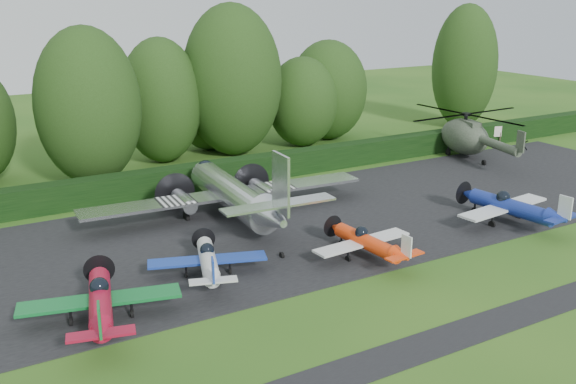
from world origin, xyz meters
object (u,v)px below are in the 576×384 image
light_plane_white (208,260)px  sign_board (486,133)px  transport_plane (234,194)px  helicopter (465,134)px  light_plane_blue (511,206)px  light_plane_orange (367,242)px  light_plane_red (100,301)px

light_plane_white → sign_board: 39.76m
transport_plane → helicopter: size_ratio=1.33×
transport_plane → light_plane_blue: 18.46m
light_plane_blue → light_plane_white: bearing=-179.6°
transport_plane → light_plane_blue: size_ratio=2.48×
light_plane_orange → light_plane_blue: 11.74m
light_plane_orange → light_plane_blue: (11.74, -0.05, 0.21)m
light_plane_red → sign_board: size_ratio=2.31×
light_plane_red → light_plane_orange: size_ratio=1.16×
light_plane_blue → helicopter: size_ratio=0.54×
light_plane_white → helicopter: (31.41, 12.84, 1.21)m
light_plane_red → sign_board: (43.06, 17.47, 0.10)m
helicopter → sign_board: 5.90m
transport_plane → light_plane_orange: size_ratio=2.98×
light_plane_blue → light_plane_red: bearing=-173.4°
light_plane_blue → sign_board: light_plane_blue is taller
light_plane_white → transport_plane: bearing=37.9°
light_plane_orange → transport_plane: bearing=115.5°
light_plane_red → light_plane_white: (6.33, 2.25, -0.16)m
transport_plane → helicopter: transport_plane is taller
light_plane_red → light_plane_blue: 27.11m
light_plane_red → helicopter: size_ratio=0.52×
light_plane_orange → sign_board: size_ratio=2.00×
transport_plane → light_plane_white: 9.36m
transport_plane → light_plane_orange: bearing=-72.1°
light_plane_orange → light_plane_blue: size_ratio=0.83×
light_plane_red → light_plane_white: light_plane_red is taller
light_plane_orange → helicopter: helicopter is taller
light_plane_blue → transport_plane: bearing=153.9°
light_plane_white → sign_board: size_ratio=2.00×
light_plane_orange → sign_board: (27.70, 17.34, 0.26)m
light_plane_blue → sign_board: size_ratio=2.40×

